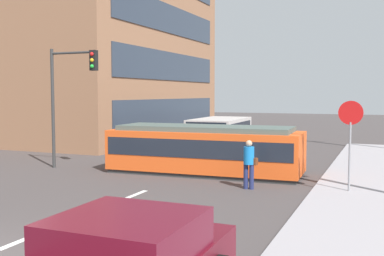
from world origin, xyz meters
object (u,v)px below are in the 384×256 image
at_px(pedestrian_crossing, 249,162).
at_px(traffic_light_mast, 69,86).
at_px(stop_sign, 350,127).
at_px(streetcar_tram, 205,149).
at_px(city_bus, 220,132).

bearing_deg(pedestrian_crossing, traffic_light_mast, 172.00).
height_order(pedestrian_crossing, stop_sign, stop_sign).
bearing_deg(streetcar_tram, stop_sign, -19.38).
distance_m(city_bus, stop_sign, 12.62).
height_order(streetcar_tram, city_bus, streetcar_tram).
bearing_deg(streetcar_tram, pedestrian_crossing, -42.74).
relative_size(city_bus, pedestrian_crossing, 3.05).
distance_m(streetcar_tram, traffic_light_mast, 6.42).
distance_m(pedestrian_crossing, stop_sign, 3.46).
relative_size(city_bus, traffic_light_mast, 0.99).
distance_m(stop_sign, traffic_light_mast, 11.60).
height_order(streetcar_tram, stop_sign, stop_sign).
xyz_separation_m(city_bus, stop_sign, (7.81, -9.84, 1.16)).
height_order(streetcar_tram, traffic_light_mast, traffic_light_mast).
relative_size(pedestrian_crossing, traffic_light_mast, 0.32).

